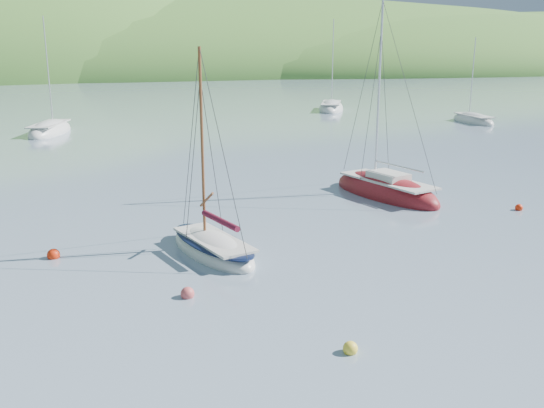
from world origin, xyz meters
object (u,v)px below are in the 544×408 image
object	(u,v)px
distant_sloop_a	(50,131)
distant_sloop_b	(331,109)
daysailer_white	(213,248)
sloop_red	(386,192)
distant_sloop_d	(473,121)

from	to	relation	value
distant_sloop_a	distant_sloop_b	bearing A→B (deg)	34.69
daysailer_white	distant_sloop_b	size ratio (longest dim) A/B	0.73
sloop_red	distant_sloop_b	size ratio (longest dim) A/B	0.95
sloop_red	distant_sloop_d	xyz separation A→B (m)	(22.66, 25.73, -0.05)
sloop_red	distant_sloop_b	bearing A→B (deg)	55.78
sloop_red	distant_sloop_a	distance (m)	35.22
sloop_red	daysailer_white	bearing A→B (deg)	-165.57
distant_sloop_d	distant_sloop_a	bearing A→B (deg)	176.29
daysailer_white	distant_sloop_a	bearing A→B (deg)	85.75
distant_sloop_a	daysailer_white	bearing A→B (deg)	-61.35
distant_sloop_b	distant_sloop_d	xyz separation A→B (m)	(9.96, -14.85, -0.03)
distant_sloop_b	distant_sloop_d	world-z (taller)	distant_sloop_b
distant_sloop_a	distant_sloop_d	size ratio (longest dim) A/B	1.21
daysailer_white	distant_sloop_b	world-z (taller)	distant_sloop_b
distant_sloop_a	distant_sloop_b	size ratio (longest dim) A/B	0.96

